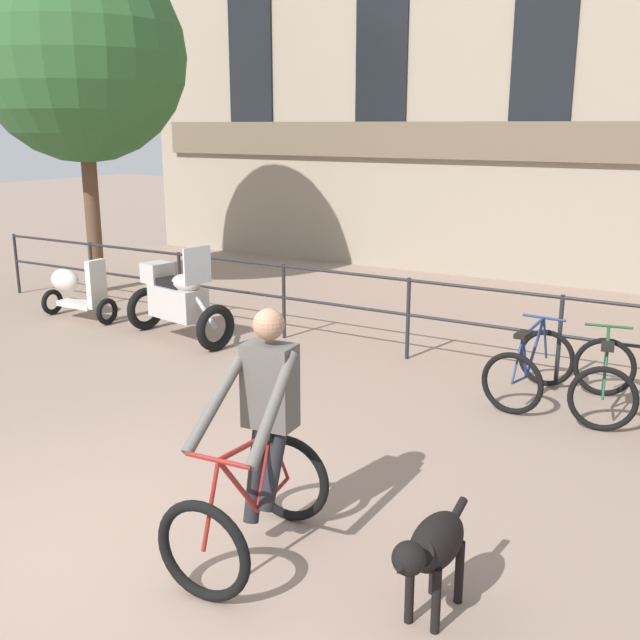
{
  "coord_description": "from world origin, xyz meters",
  "views": [
    {
      "loc": [
        3.71,
        -3.2,
        2.9
      ],
      "look_at": [
        0.1,
        2.86,
        1.05
      ],
      "focal_mm": 42.0,
      "sensor_mm": 36.0,
      "label": 1
    }
  ],
  "objects_px": {
    "parked_bicycle_near_lamp": "(530,368)",
    "parked_bicycle_mid_left": "(604,380)",
    "dog": "(432,548)",
    "cyclist_with_bike": "(258,447)",
    "parked_motorcycle": "(177,300)",
    "parked_scooter": "(76,290)"
  },
  "relations": [
    {
      "from": "parked_bicycle_mid_left",
      "to": "parked_motorcycle",
      "type": "bearing_deg",
      "value": -8.17
    },
    {
      "from": "dog",
      "to": "parked_bicycle_near_lamp",
      "type": "distance_m",
      "value": 4.06
    },
    {
      "from": "cyclist_with_bike",
      "to": "parked_bicycle_mid_left",
      "type": "distance_m",
      "value": 4.22
    },
    {
      "from": "parked_motorcycle",
      "to": "parked_scooter",
      "type": "bearing_deg",
      "value": 99.89
    },
    {
      "from": "parked_bicycle_near_lamp",
      "to": "parked_bicycle_mid_left",
      "type": "bearing_deg",
      "value": -175.73
    },
    {
      "from": "parked_motorcycle",
      "to": "cyclist_with_bike",
      "type": "bearing_deg",
      "value": -121.43
    },
    {
      "from": "cyclist_with_bike",
      "to": "parked_motorcycle",
      "type": "distance_m",
      "value": 5.5
    },
    {
      "from": "parked_bicycle_near_lamp",
      "to": "parked_scooter",
      "type": "relative_size",
      "value": 0.9
    },
    {
      "from": "cyclist_with_bike",
      "to": "parked_motorcycle",
      "type": "relative_size",
      "value": 0.96
    },
    {
      "from": "parked_bicycle_near_lamp",
      "to": "parked_motorcycle",
      "type": "bearing_deg",
      "value": 6.02
    },
    {
      "from": "parked_bicycle_mid_left",
      "to": "parked_scooter",
      "type": "xyz_separation_m",
      "value": [
        -7.68,
        -0.09,
        0.1
      ]
    },
    {
      "from": "parked_motorcycle",
      "to": "parked_bicycle_near_lamp",
      "type": "xyz_separation_m",
      "value": [
        4.83,
        0.15,
        -0.2
      ]
    },
    {
      "from": "cyclist_with_bike",
      "to": "parked_motorcycle",
      "type": "xyz_separation_m",
      "value": [
        -4.02,
        3.75,
        -0.2
      ]
    },
    {
      "from": "cyclist_with_bike",
      "to": "parked_bicycle_near_lamp",
      "type": "xyz_separation_m",
      "value": [
        0.81,
        3.9,
        -0.41
      ]
    },
    {
      "from": "dog",
      "to": "parked_bicycle_near_lamp",
      "type": "bearing_deg",
      "value": 99.81
    },
    {
      "from": "parked_bicycle_mid_left",
      "to": "cyclist_with_bike",
      "type": "bearing_deg",
      "value": 58.36
    },
    {
      "from": "cyclist_with_bike",
      "to": "parked_scooter",
      "type": "bearing_deg",
      "value": 143.35
    },
    {
      "from": "parked_bicycle_near_lamp",
      "to": "dog",
      "type": "bearing_deg",
      "value": 101.79
    },
    {
      "from": "cyclist_with_bike",
      "to": "parked_bicycle_mid_left",
      "type": "xyz_separation_m",
      "value": [
        1.57,
        3.9,
        -0.41
      ]
    },
    {
      "from": "cyclist_with_bike",
      "to": "parked_bicycle_mid_left",
      "type": "bearing_deg",
      "value": 63.34
    },
    {
      "from": "dog",
      "to": "parked_motorcycle",
      "type": "distance_m",
      "value": 6.62
    },
    {
      "from": "cyclist_with_bike",
      "to": "parked_bicycle_mid_left",
      "type": "height_order",
      "value": "cyclist_with_bike"
    }
  ]
}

